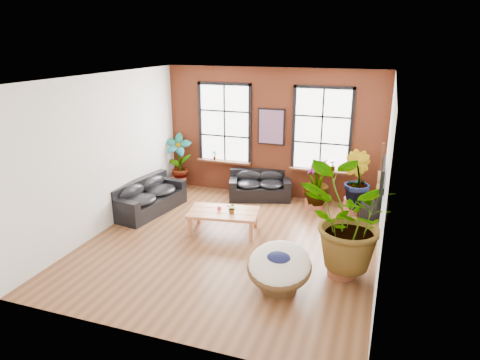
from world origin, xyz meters
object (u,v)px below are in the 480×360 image
(sofa_back, at_px, (260,186))
(coffee_table, at_px, (224,213))
(papasan_chair, at_px, (279,267))
(sofa_left, at_px, (148,198))

(sofa_back, height_order, coffee_table, sofa_back)
(sofa_back, bearing_deg, coffee_table, -111.30)
(coffee_table, height_order, papasan_chair, papasan_chair)
(papasan_chair, bearing_deg, sofa_left, 147.35)
(sofa_back, distance_m, coffee_table, 2.37)
(coffee_table, bearing_deg, papasan_chair, -55.87)
(sofa_back, distance_m, sofa_left, 3.05)
(papasan_chair, bearing_deg, coffee_table, 131.24)
(sofa_back, bearing_deg, papasan_chair, -86.75)
(sofa_left, bearing_deg, coffee_table, -93.31)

